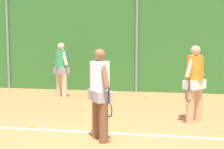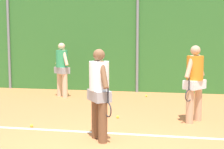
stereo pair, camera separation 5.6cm
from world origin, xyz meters
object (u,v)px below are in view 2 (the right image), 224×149
Objects in this scene: tennis_ball_4 at (118,117)px; tennis_ball_5 at (146,96)px; player_midcourt at (195,80)px; tennis_ball_1 at (32,126)px; player_foreground_near at (99,90)px; player_backcourt_far at (62,67)px.

tennis_ball_5 is at bearing 81.99° from tennis_ball_4.
tennis_ball_1 is at bearing -36.44° from player_midcourt.
tennis_ball_4 is (0.05, 1.80, -0.95)m from player_foreground_near.
tennis_ball_5 is at bearing 63.16° from tennis_ball_1.
player_midcourt is 27.32× the size of tennis_ball_5.
tennis_ball_5 is at bearing 138.74° from player_foreground_near.
player_backcourt_far reaches higher than tennis_ball_1.
player_foreground_near is 5.08m from tennis_ball_5.
player_backcourt_far is (-2.30, 4.43, 0.04)m from player_foreground_near.
player_midcourt is at bearing -171.73° from player_backcourt_far.
tennis_ball_4 is (1.74, 1.16, 0.00)m from tennis_ball_1.
player_foreground_near is at bearing -10.67° from player_midcourt.
player_foreground_near reaches higher than tennis_ball_4.
player_midcourt reaches higher than tennis_ball_4.
tennis_ball_1 is at bearing 139.88° from player_backcourt_far.
tennis_ball_1 and tennis_ball_5 have the same top height.
player_foreground_near is 26.72× the size of tennis_ball_5.
tennis_ball_4 is (-1.82, 0.02, -0.98)m from player_midcourt.
player_foreground_near is 26.72× the size of tennis_ball_1.
tennis_ball_1 is (-1.69, 0.64, -0.95)m from player_foreground_near.
player_backcourt_far is 27.65× the size of tennis_ball_5.
tennis_ball_1 is (0.61, -3.80, -0.99)m from player_backcourt_far.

